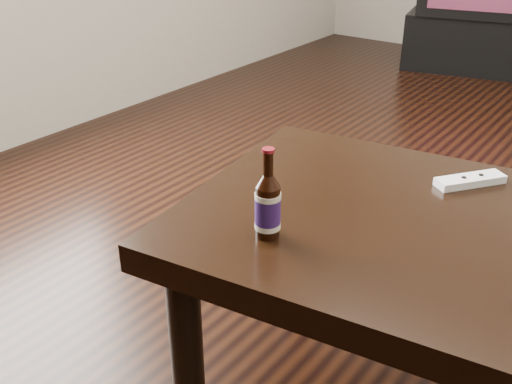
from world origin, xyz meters
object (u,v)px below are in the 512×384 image
Objects in this scene: beer_bottle at (268,206)px; tv_stand at (477,42)px; coffee_table at (485,266)px; remote at (470,180)px.

tv_stand is at bearing 100.37° from beer_bottle.
remote is at bearing 118.27° from coffee_table.
beer_bottle reaches higher than coffee_table.
beer_bottle is 1.15× the size of remote.
remote is (0.26, 0.49, -0.06)m from beer_bottle.
tv_stand is 3.45m from beer_bottle.
remote reaches higher than tv_stand.
beer_bottle is at bearing -93.20° from tv_stand.
coffee_table is 7.21× the size of beer_bottle.
beer_bottle reaches higher than tv_stand.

